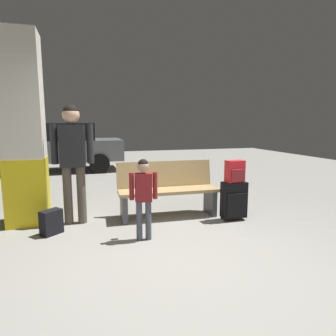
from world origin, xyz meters
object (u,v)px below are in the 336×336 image
Objects in this scene: bench at (167,190)px; backpack_bright at (235,172)px; suitcase at (234,200)px; child at (143,191)px; structural_pillar at (24,132)px; backpack_dark_floor at (51,222)px; adult at (73,151)px; parked_car_far at (56,146)px.

bench is 4.75× the size of backpack_bright.
suitcase is 0.57× the size of child.
bench is 1.11m from backpack_bright.
backpack_dark_floor is (0.36, -0.60, -1.22)m from structural_pillar.
adult is (-0.87, 0.93, 0.44)m from child.
backpack_bright is (0.95, -0.48, 0.33)m from bench.
backpack_dark_floor is (-2.71, 0.16, -0.15)m from suitcase.
backpack_bright is 0.32× the size of child.
parked_car_far reaches higher than child.
child is at bearing -76.47° from parked_car_far.
child is (1.54, -1.16, -0.73)m from structural_pillar.
bench is at bearing -7.42° from structural_pillar.
structural_pillar reaches higher than backpack_bright.
backpack_dark_floor is (-1.18, 0.55, -0.49)m from child.
backpack_dark_floor is (-0.32, -0.38, -0.93)m from adult.
bench reaches higher than suitcase.
backpack_bright is 1.00× the size of backpack_dark_floor.
adult is 5.23× the size of backpack_dark_floor.
structural_pillar is 0.68× the size of parked_car_far.
suitcase is at bearing -13.91° from structural_pillar.
suitcase reaches higher than backpack_dark_floor.
backpack_dark_floor is at bearing -169.46° from bench.
bench is 1.81m from backpack_dark_floor.
backpack_dark_floor is at bearing 154.86° from child.
bench is 4.75× the size of backpack_dark_floor.
parked_car_far is at bearing 89.54° from structural_pillar.
parked_car_far reaches higher than bench.
adult is 0.43× the size of parked_car_far.
structural_pillar reaches higher than bench.
bench is (2.12, -0.28, -0.95)m from structural_pillar.
structural_pillar is 3.34m from suitcase.
structural_pillar is at bearing 172.58° from bench.
parked_car_far is at bearing 96.85° from adult.
backpack_bright is (0.00, -0.00, 0.45)m from suitcase.
bench is 2.67× the size of suitcase.
adult is at bearing 178.02° from bench.
suitcase is at bearing 143.70° from backpack_bright.
structural_pillar is at bearing 166.09° from suitcase.
suitcase is 1.61m from child.
adult is at bearing -83.15° from parked_car_far.
adult is 1.05m from backpack_dark_floor.
adult reaches higher than backpack_bright.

